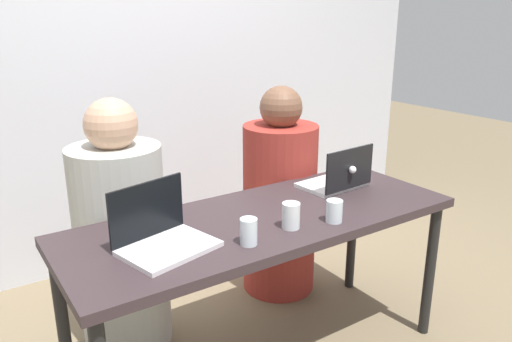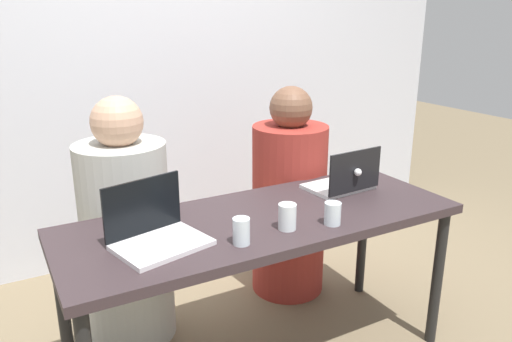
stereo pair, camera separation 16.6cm
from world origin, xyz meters
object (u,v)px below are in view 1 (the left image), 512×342
(water_glass_center, at_px, (291,217))
(water_glass_right, at_px, (334,212))
(laptop_front_left, at_px, (161,234))
(water_glass_left, at_px, (249,233))
(person_on_right, at_px, (280,202))
(person_on_left, at_px, (121,240))
(laptop_back_right, at_px, (338,179))

(water_glass_center, bearing_deg, water_glass_right, -14.91)
(laptop_front_left, bearing_deg, water_glass_left, -43.31)
(person_on_right, distance_m, laptop_front_left, 1.10)
(person_on_left, bearing_deg, laptop_front_left, 87.94)
(laptop_back_right, bearing_deg, laptop_front_left, 3.04)
(laptop_front_left, distance_m, water_glass_center, 0.51)
(laptop_front_left, xyz_separation_m, water_glass_left, (0.27, -0.15, -0.01))
(person_on_right, xyz_separation_m, laptop_front_left, (-0.93, -0.54, 0.25))
(laptop_back_right, relative_size, water_glass_center, 3.11)
(water_glass_center, xyz_separation_m, water_glass_right, (0.18, -0.05, -0.01))
(person_on_left, bearing_deg, water_glass_right, 132.79)
(laptop_back_right, distance_m, water_glass_right, 0.41)
(laptop_back_right, bearing_deg, water_glass_left, 17.67)
(water_glass_center, bearing_deg, laptop_back_right, 27.51)
(water_glass_right, bearing_deg, person_on_left, 132.64)
(person_on_left, xyz_separation_m, water_glass_right, (0.65, -0.71, 0.23))
(person_on_right, bearing_deg, laptop_front_left, 14.70)
(water_glass_left, bearing_deg, person_on_left, 110.06)
(person_on_right, bearing_deg, person_on_left, -15.42)
(person_on_right, relative_size, laptop_back_right, 3.63)
(person_on_left, distance_m, laptop_back_right, 1.06)
(person_on_right, distance_m, water_glass_left, 0.98)
(person_on_right, height_order, water_glass_left, person_on_right)
(person_on_left, relative_size, person_on_right, 1.02)
(laptop_front_left, relative_size, water_glass_left, 3.64)
(person_on_left, height_order, water_glass_right, person_on_left)
(laptop_back_right, xyz_separation_m, water_glass_left, (-0.69, -0.28, -0.00))
(laptop_front_left, relative_size, water_glass_center, 3.55)
(laptop_front_left, height_order, water_glass_left, laptop_front_left)
(water_glass_left, xyz_separation_m, water_glass_center, (0.22, 0.03, 0.00))
(person_on_left, height_order, water_glass_center, person_on_left)
(laptop_back_right, distance_m, water_glass_center, 0.53)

